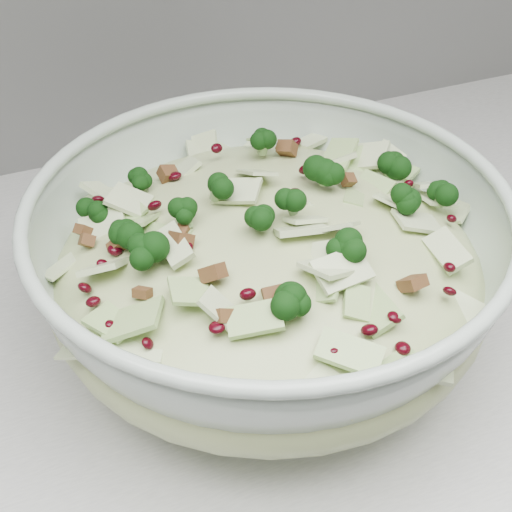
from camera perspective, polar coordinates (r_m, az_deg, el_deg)
The scene contains 2 objects.
mixing_bowl at distance 0.56m, azimuth 1.00°, elevation -1.18°, with size 0.42×0.42×0.15m.
salad at distance 0.55m, azimuth 1.03°, elevation 0.73°, with size 0.36×0.36×0.15m.
Camera 1 is at (-0.19, 1.22, 1.34)m, focal length 50.00 mm.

